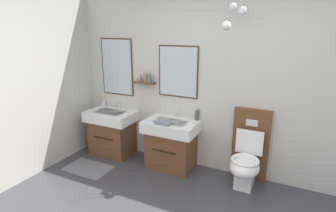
# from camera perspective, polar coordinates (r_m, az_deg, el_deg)

# --- Properties ---
(wall_back) EXTENTS (5.11, 0.53, 2.69)m
(wall_back) POSITION_cam_1_polar(r_m,az_deg,el_deg) (3.78, 13.35, 5.42)
(wall_back) COLOR beige
(wall_back) RESTS_ON ground
(bath_mat) EXTENTS (0.68, 0.44, 0.01)m
(bath_mat) POSITION_cam_1_polar(r_m,az_deg,el_deg) (4.32, -16.36, -12.41)
(bath_mat) COLOR slate
(bath_mat) RESTS_ON ground
(vanity_sink_left) EXTENTS (0.77, 0.53, 0.73)m
(vanity_sink_left) POSITION_cam_1_polar(r_m,az_deg,el_deg) (4.58, -11.57, -5.12)
(vanity_sink_left) COLOR brown
(vanity_sink_left) RESTS_ON ground
(tap_on_left_sink) EXTENTS (0.03, 0.13, 0.11)m
(tap_on_left_sink) POSITION_cam_1_polar(r_m,az_deg,el_deg) (4.60, -10.35, 0.42)
(tap_on_left_sink) COLOR silver
(tap_on_left_sink) RESTS_ON vanity_sink_left
(vanity_sink_right) EXTENTS (0.77, 0.53, 0.73)m
(vanity_sink_right) POSITION_cam_1_polar(r_m,az_deg,el_deg) (4.05, 0.71, -7.69)
(vanity_sink_right) COLOR brown
(vanity_sink_right) RESTS_ON ground
(tap_on_right_sink) EXTENTS (0.03, 0.13, 0.11)m
(tap_on_right_sink) POSITION_cam_1_polar(r_m,az_deg,el_deg) (4.07, 1.94, -1.39)
(tap_on_right_sink) COLOR silver
(tap_on_right_sink) RESTS_ON vanity_sink_right
(toilet) EXTENTS (0.48, 0.62, 1.00)m
(toilet) POSITION_cam_1_polar(r_m,az_deg,el_deg) (3.78, 16.25, -10.37)
(toilet) COLOR brown
(toilet) RESTS_ON ground
(toothbrush_cup) EXTENTS (0.07, 0.07, 0.20)m
(toothbrush_cup) POSITION_cam_1_polar(r_m,az_deg,el_deg) (4.78, -13.37, 0.63)
(toothbrush_cup) COLOR silver
(toothbrush_cup) RESTS_ON vanity_sink_left
(soap_dispenser) EXTENTS (0.06, 0.06, 0.19)m
(soap_dispenser) POSITION_cam_1_polar(r_m,az_deg,el_deg) (3.96, 6.07, -1.88)
(soap_dispenser) COLOR #4C4C51
(soap_dispenser) RESTS_ON vanity_sink_right
(folded_hand_towel) EXTENTS (0.22, 0.16, 0.04)m
(folded_hand_towel) POSITION_cam_1_polar(r_m,az_deg,el_deg) (3.80, -0.90, -3.49)
(folded_hand_towel) COLOR gray
(folded_hand_towel) RESTS_ON vanity_sink_right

